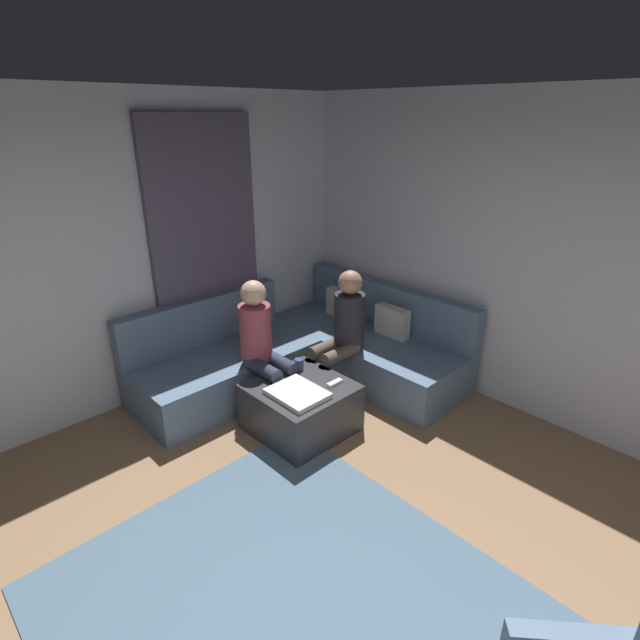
% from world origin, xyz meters
% --- Properties ---
extents(wall_back, '(6.00, 0.12, 2.70)m').
position_xyz_m(wall_back, '(0.00, 2.94, 1.35)').
color(wall_back, silver).
rests_on(wall_back, ground_plane).
extents(wall_left, '(0.12, 6.00, 2.70)m').
position_xyz_m(wall_left, '(-2.94, 0.00, 1.35)').
color(wall_left, silver).
rests_on(wall_left, ground_plane).
extents(curtain_panel, '(0.06, 1.10, 2.50)m').
position_xyz_m(curtain_panel, '(-2.84, 1.30, 1.25)').
color(curtain_panel, '#595166').
rests_on(curtain_panel, ground_plane).
extents(area_rug, '(2.60, 2.20, 0.01)m').
position_xyz_m(area_rug, '(-0.20, 0.10, 0.01)').
color(area_rug, slate).
rests_on(area_rug, ground_plane).
extents(sectional_couch, '(2.10, 2.55, 0.87)m').
position_xyz_m(sectional_couch, '(-2.08, 1.88, 0.28)').
color(sectional_couch, slate).
rests_on(sectional_couch, ground_plane).
extents(ottoman, '(0.76, 0.76, 0.42)m').
position_xyz_m(ottoman, '(-1.48, 1.26, 0.21)').
color(ottoman, '#333338').
rests_on(ottoman, ground_plane).
extents(folded_blanket, '(0.44, 0.36, 0.04)m').
position_xyz_m(folded_blanket, '(-1.38, 1.14, 0.44)').
color(folded_blanket, white).
rests_on(folded_blanket, ottoman).
extents(coffee_mug, '(0.08, 0.08, 0.10)m').
position_xyz_m(coffee_mug, '(-1.70, 1.44, 0.47)').
color(coffee_mug, '#334C72').
rests_on(coffee_mug, ottoman).
extents(game_remote, '(0.05, 0.15, 0.02)m').
position_xyz_m(game_remote, '(-1.30, 1.48, 0.43)').
color(game_remote, white).
rests_on(game_remote, ottoman).
extents(person_on_couch_back, '(0.30, 0.60, 1.20)m').
position_xyz_m(person_on_couch_back, '(-1.66, 1.93, 0.66)').
color(person_on_couch_back, brown).
rests_on(person_on_couch_back, ground_plane).
extents(person_on_couch_side, '(0.60, 0.30, 1.20)m').
position_xyz_m(person_on_couch_side, '(-1.93, 1.23, 0.66)').
color(person_on_couch_side, '#2D3347').
rests_on(person_on_couch_side, ground_plane).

